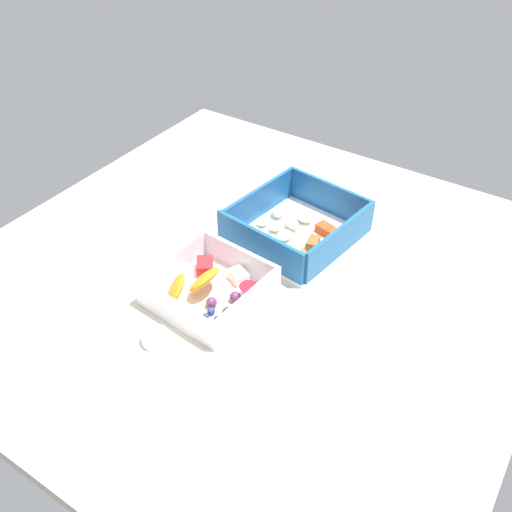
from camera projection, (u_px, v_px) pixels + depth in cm
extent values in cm
cube|color=beige|center=(253.00, 275.00, 84.97)|extent=(80.00, 80.00, 2.00)
cube|color=white|center=(297.00, 237.00, 90.13)|extent=(19.88, 18.65, 0.60)
cube|color=#19518C|center=(330.00, 198.00, 93.25)|extent=(2.73, 16.40, 5.51)
cube|color=#19518C|center=(261.00, 247.00, 83.13)|extent=(2.73, 16.40, 5.51)
cube|color=#19518C|center=(340.00, 242.00, 84.18)|extent=(16.63, 2.76, 5.51)
cube|color=#19518C|center=(259.00, 202.00, 92.21)|extent=(16.63, 2.76, 5.51)
ellipsoid|color=beige|center=(278.00, 211.00, 93.33)|extent=(3.45, 3.00, 1.44)
ellipsoid|color=beige|center=(262.00, 222.00, 91.33)|extent=(2.72, 2.40, 1.13)
ellipsoid|color=beige|center=(265.00, 249.00, 85.59)|extent=(2.28, 3.09, 1.46)
ellipsoid|color=beige|center=(295.00, 225.00, 90.45)|extent=(3.19, 3.40, 1.39)
ellipsoid|color=beige|center=(304.00, 217.00, 92.01)|extent=(2.23, 2.97, 1.38)
ellipsoid|color=beige|center=(275.00, 228.00, 90.17)|extent=(1.95, 2.51, 1.13)
ellipsoid|color=beige|center=(254.00, 232.00, 89.05)|extent=(3.29, 3.03, 1.35)
ellipsoid|color=beige|center=(285.00, 235.00, 88.31)|extent=(3.35, 3.08, 1.38)
cube|color=#AD5B1E|center=(304.00, 260.00, 84.09)|extent=(3.10, 3.59, 1.47)
cube|color=brown|center=(313.00, 243.00, 87.25)|extent=(3.06, 2.23, 1.38)
cube|color=red|center=(327.00, 230.00, 89.77)|extent=(2.76, 3.92, 1.42)
cube|color=#387A33|center=(277.00, 235.00, 89.73)|extent=(0.60, 0.40, 0.20)
cube|color=#387A33|center=(268.00, 235.00, 89.89)|extent=(0.60, 0.40, 0.20)
cube|color=#387A33|center=(288.00, 232.00, 90.39)|extent=(0.60, 0.40, 0.20)
cube|color=#387A33|center=(251.00, 233.00, 90.18)|extent=(0.60, 0.40, 0.20)
cube|color=white|center=(210.00, 297.00, 79.41)|extent=(15.21, 15.16, 0.60)
cube|color=white|center=(240.00, 259.00, 82.06)|extent=(1.69, 14.11, 4.12)
cube|color=white|center=(175.00, 312.00, 73.77)|extent=(1.69, 14.11, 4.12)
cube|color=white|center=(248.00, 305.00, 74.71)|extent=(12.96, 1.60, 4.12)
cube|color=white|center=(174.00, 265.00, 81.12)|extent=(12.96, 1.60, 4.12)
ellipsoid|color=orange|center=(175.00, 290.00, 76.09)|extent=(6.32, 5.92, 5.09)
ellipsoid|color=orange|center=(204.00, 280.00, 78.05)|extent=(5.31, 4.73, 4.72)
cube|color=#F4EACC|center=(239.00, 276.00, 81.04)|extent=(3.05, 3.39, 1.67)
cube|color=red|center=(205.00, 266.00, 82.57)|extent=(3.87, 3.70, 1.86)
sphere|color=#562D4C|center=(210.00, 302.00, 77.06)|extent=(1.57, 1.57, 1.57)
sphere|color=#562D4C|center=(228.00, 312.00, 75.48)|extent=(1.61, 1.61, 1.61)
sphere|color=#562D4C|center=(235.00, 297.00, 77.79)|extent=(1.58, 1.58, 1.58)
cone|color=red|center=(249.00, 292.00, 78.05)|extent=(2.74, 2.74, 2.19)
sphere|color=navy|center=(222.00, 327.00, 73.80)|extent=(1.06, 1.06, 1.06)
sphere|color=navy|center=(206.00, 316.00, 75.41)|extent=(0.91, 0.91, 0.91)
sphere|color=navy|center=(215.00, 334.00, 72.77)|extent=(1.16, 1.16, 1.16)
sphere|color=navy|center=(218.00, 319.00, 74.97)|extent=(0.98, 0.98, 0.98)
sphere|color=navy|center=(206.00, 328.00, 73.66)|extent=(0.99, 0.99, 0.99)
sphere|color=navy|center=(211.00, 311.00, 76.03)|extent=(1.11, 1.11, 1.11)
cylinder|color=white|center=(155.00, 338.00, 72.87)|extent=(3.55, 3.55, 1.44)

